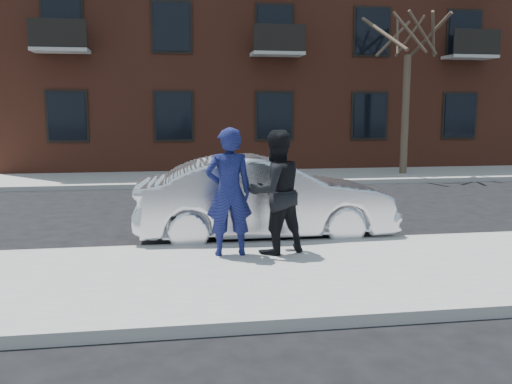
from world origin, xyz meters
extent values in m
plane|color=black|center=(0.00, 0.00, 0.00)|extent=(100.00, 100.00, 0.00)
cube|color=gray|center=(0.00, -0.25, 0.07)|extent=(50.00, 3.50, 0.15)
cube|color=#999691|center=(0.00, 1.55, 0.07)|extent=(50.00, 0.10, 0.15)
cube|color=gray|center=(0.00, 11.25, 0.07)|extent=(50.00, 3.50, 0.15)
cube|color=#999691|center=(0.00, 9.45, 0.07)|extent=(50.00, 0.10, 0.15)
cube|color=brown|center=(2.00, 18.00, 6.00)|extent=(24.00, 10.00, 12.00)
cube|color=black|center=(-7.50, 12.94, 2.20)|extent=(1.30, 0.06, 1.70)
cube|color=black|center=(3.90, 12.94, 2.20)|extent=(1.30, 0.06, 1.70)
cube|color=black|center=(-7.50, 12.94, 5.40)|extent=(1.30, 0.06, 1.70)
cube|color=black|center=(3.90, 12.94, 5.40)|extent=(1.30, 0.06, 1.70)
cylinder|color=#3E2E24|center=(4.50, 11.00, 2.25)|extent=(0.26, 0.26, 4.20)
imported|color=silver|center=(-2.12, 2.30, 0.78)|extent=(4.74, 1.67, 1.56)
imported|color=navy|center=(-2.94, 0.77, 1.15)|extent=(0.73, 0.49, 2.00)
cube|color=black|center=(-3.00, 0.99, 1.41)|extent=(0.07, 0.13, 0.08)
imported|color=black|center=(-2.20, 0.79, 1.13)|extent=(1.14, 1.01, 1.96)
cube|color=black|center=(-2.40, 0.91, 1.22)|extent=(0.13, 0.15, 0.06)
camera|label=1|loc=(-3.81, -7.51, 2.40)|focal=38.00mm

